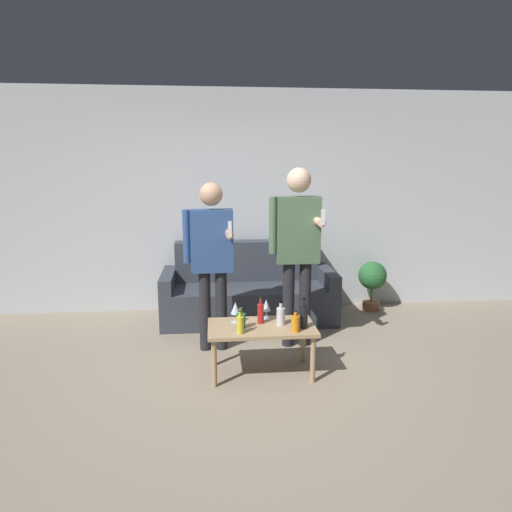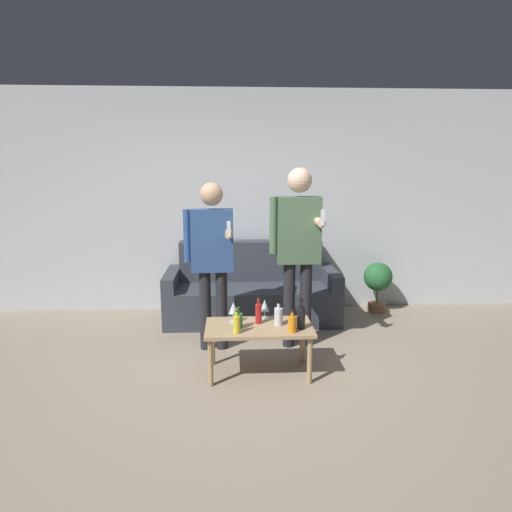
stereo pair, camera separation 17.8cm
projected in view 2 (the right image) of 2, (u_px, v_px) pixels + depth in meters
The scene contains 15 objects.
ground_plane at pixel (245, 394), 3.65m from camera, with size 16.00×16.00×0.00m, color gray.
wall_back at pixel (239, 202), 5.64m from camera, with size 8.00×0.06×2.70m.
couch at pixel (252, 292), 5.41m from camera, with size 2.00×0.81×0.90m.
coffee_table at pixel (259, 332), 3.93m from camera, with size 0.92×0.51×0.44m.
bottle_orange at pixel (301, 317), 3.84m from camera, with size 0.07×0.07×0.26m.
bottle_green at pixel (238, 320), 3.86m from camera, with size 0.08×0.08×0.18m.
bottle_dark at pixel (259, 313), 3.97m from camera, with size 0.06×0.06×0.24m.
bottle_yellow at pixel (292, 324), 3.77m from camera, with size 0.07×0.07×0.19m.
bottle_red at pixel (278, 316), 3.93m from camera, with size 0.07×0.07×0.21m.
bottle_clear at pixel (237, 324), 3.74m from camera, with size 0.06×0.06×0.20m.
wine_glass_near at pixel (265, 306), 4.07m from camera, with size 0.08×0.08×0.18m.
wine_glass_far at pixel (233, 308), 4.00m from camera, with size 0.08×0.08×0.18m.
person_standing_left at pixel (212, 253), 4.37m from camera, with size 0.47×0.42×1.64m.
person_standing_right at pixel (298, 243), 4.42m from camera, with size 0.49×0.45×1.78m.
potted_plant at pixel (378, 280), 5.64m from camera, with size 0.35×0.35×0.62m.
Camera 2 is at (-0.09, -3.36, 1.80)m, focal length 32.00 mm.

